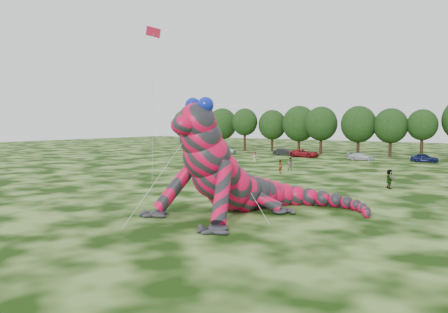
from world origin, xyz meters
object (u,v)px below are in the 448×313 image
tree_5 (299,129)px  car_1 (284,152)px  tree_2 (222,129)px  car_0 (226,150)px  spectator_5 (389,179)px  flying_kite (153,44)px  car_4 (424,158)px  tree_4 (272,130)px  car_2 (305,153)px  tree_3 (245,129)px  inflatable_gecko (241,155)px  tree_7 (358,131)px  tree_0 (186,128)px  spectator_4 (255,157)px  spectator_1 (291,164)px  tree_8 (391,133)px  tree_9 (422,134)px  car_3 (361,157)px  tree_6 (321,130)px  spectator_0 (280,167)px  tree_1 (203,128)px

tree_5 → car_1: bearing=-82.2°
tree_2 → car_0: size_ratio=2.21×
car_1 → spectator_5: (27.20, -31.43, 0.27)m
tree_5 → flying_kite: bearing=-80.4°
car_4 → tree_4: bearing=62.9°
car_1 → car_2: size_ratio=0.74×
car_1 → car_4: car_4 is taller
car_0 → tree_3: bearing=6.8°
tree_2 → tree_5: 19.90m
car_0 → car_1: bearing=-83.5°
inflatable_gecko → car_4: (3.88, 48.58, -3.34)m
tree_7 → flying_kite: bearing=-94.5°
tree_0 → spectator_4: tree_0 is taller
tree_7 → car_0: 25.97m
tree_4 → spectator_1: tree_4 is taller
tree_8 → tree_9: bearing=3.9°
tree_7 → spectator_5: (15.49, -39.49, -3.80)m
inflatable_gecko → tree_5: 62.41m
inflatable_gecko → car_1: 53.03m
tree_3 → car_0: bearing=-78.5°
flying_kite → tree_2: 61.50m
tree_2 → spectator_4: 36.11m
car_1 → car_3: bearing=-107.7°
inflatable_gecko → flying_kite: bearing=171.0°
tree_6 → tree_7: 7.48m
spectator_0 → spectator_4: size_ratio=0.96×
car_2 → tree_6: bearing=11.4°
tree_4 → tree_6: (12.08, -2.03, 0.22)m
flying_kite → car_3: bearing=79.4°
tree_7 → spectator_1: bearing=-88.4°
tree_0 → car_0: tree_0 is taller
tree_7 → tree_9: (11.15, 0.54, -0.40)m
car_2 → spectator_4: bearing=-179.8°
car_2 → inflatable_gecko: bearing=-154.2°
car_1 → car_2: bearing=-115.9°
tree_8 → car_3: 11.28m
tree_1 → tree_3: size_ratio=1.04×
inflatable_gecko → car_1: bearing=125.4°
tree_2 → spectator_5: size_ratio=5.15×
tree_1 → car_1: bearing=-19.3°
inflatable_gecko → spectator_5: 18.51m
tree_4 → car_4: 34.41m
tree_2 → tree_8: (38.80, -1.78, -0.35)m
tree_1 → tree_8: (44.14, -1.07, -0.43)m
tree_5 → car_0: bearing=-130.9°
tree_2 → car_3: 38.85m
tree_6 → inflatable_gecko: bearing=-73.5°
flying_kite → tree_9: bearing=73.8°
car_2 → car_4: (19.92, 1.42, -0.04)m
car_0 → spectator_5: spectator_5 is taller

